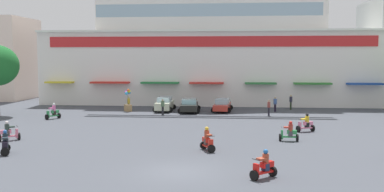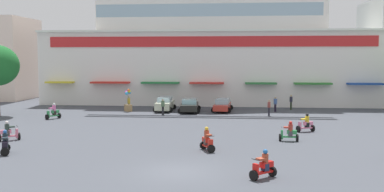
{
  "view_description": "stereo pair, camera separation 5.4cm",
  "coord_description": "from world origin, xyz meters",
  "views": [
    {
      "loc": [
        2.63,
        -21.7,
        5.96
      ],
      "look_at": [
        -0.44,
        12.51,
        2.88
      ],
      "focal_mm": 39.69,
      "sensor_mm": 36.0,
      "label": 1
    },
    {
      "loc": [
        2.68,
        -21.7,
        5.96
      ],
      "look_at": [
        -0.44,
        12.51,
        2.88
      ],
      "focal_mm": 39.69,
      "sensor_mm": 36.0,
      "label": 2
    }
  ],
  "objects": [
    {
      "name": "pedestrian_1",
      "position": [
        -8.82,
        25.32,
        0.95
      ],
      "size": [
        0.42,
        0.42,
        1.64
      ],
      "color": "black",
      "rests_on": "ground"
    },
    {
      "name": "colonial_building",
      "position": [
        0.0,
        35.19,
        8.2
      ],
      "size": [
        43.18,
        14.24,
        18.67
      ],
      "color": "white",
      "rests_on": "ground"
    },
    {
      "name": "scooter_rider_3",
      "position": [
        8.78,
        12.97,
        0.62
      ],
      "size": [
        1.56,
        1.03,
        1.51
      ],
      "color": "black",
      "rests_on": "ground"
    },
    {
      "name": "parked_car_1",
      "position": [
        -1.82,
        24.68,
        0.73
      ],
      "size": [
        2.54,
        4.56,
        1.44
      ],
      "color": "black",
      "rests_on": "ground"
    },
    {
      "name": "scooter_rider_6",
      "position": [
        -11.28,
        3.18,
        0.62
      ],
      "size": [
        1.09,
        1.52,
        1.5
      ],
      "color": "black",
      "rests_on": "ground"
    },
    {
      "name": "parked_car_2",
      "position": [
        1.79,
        25.51,
        0.72
      ],
      "size": [
        2.45,
        4.61,
        1.43
      ],
      "color": "#AD2F25",
      "rests_on": "ground"
    },
    {
      "name": "scooter_rider_0",
      "position": [
        1.21,
        5.14,
        0.64
      ],
      "size": [
        1.07,
        1.44,
        1.56
      ],
      "color": "black",
      "rests_on": "ground"
    },
    {
      "name": "scooter_rider_1",
      "position": [
        -13.27,
        7.24,
        0.6
      ],
      "size": [
        1.45,
        1.31,
        1.45
      ],
      "color": "black",
      "rests_on": "ground"
    },
    {
      "name": "ground_plane",
      "position": [
        0.0,
        13.0,
        0.0
      ],
      "size": [
        128.0,
        128.0,
        0.0
      ],
      "primitive_type": "plane",
      "color": "#454851"
    },
    {
      "name": "parked_car_0",
      "position": [
        -4.7,
        25.41,
        0.79
      ],
      "size": [
        2.25,
        4.5,
        1.58
      ],
      "color": "beige",
      "rests_on": "ground"
    },
    {
      "name": "scooter_rider_4",
      "position": [
        4.34,
        -0.87,
        0.61
      ],
      "size": [
        1.42,
        1.33,
        1.47
      ],
      "color": "black",
      "rests_on": "ground"
    },
    {
      "name": "scooter_rider_2",
      "position": [
        6.89,
        8.9,
        0.6
      ],
      "size": [
        1.37,
        0.56,
        1.46
      ],
      "color": "black",
      "rests_on": "ground"
    },
    {
      "name": "balloon_vendor_cart",
      "position": [
        -8.75,
        24.69,
        1.05
      ],
      "size": [
        1.02,
        1.08,
        2.54
      ],
      "color": "#9A7A4E",
      "rests_on": "ground"
    },
    {
      "name": "flank_building_left",
      "position": [
        -30.66,
        37.61,
        5.87
      ],
      "size": [
        8.37,
        8.9,
        11.73
      ],
      "color": "beige",
      "rests_on": "ground"
    },
    {
      "name": "pedestrian_2",
      "position": [
        9.66,
        27.85,
        1.0
      ],
      "size": [
        0.39,
        0.39,
        1.74
      ],
      "color": "black",
      "rests_on": "ground"
    },
    {
      "name": "pedestrian_3",
      "position": [
        -4.39,
        22.04,
        0.95
      ],
      "size": [
        0.37,
        0.37,
        1.68
      ],
      "color": "black",
      "rests_on": "ground"
    },
    {
      "name": "pedestrian_0",
      "position": [
        6.66,
        22.37,
        0.97
      ],
      "size": [
        0.42,
        0.42,
        1.67
      ],
      "color": "#23212C",
      "rests_on": "ground"
    },
    {
      "name": "pedestrian_4",
      "position": [
        7.67,
        25.86,
        0.95
      ],
      "size": [
        0.53,
        0.53,
        1.67
      ],
      "color": "black",
      "rests_on": "ground"
    },
    {
      "name": "scooter_rider_5",
      "position": [
        -14.65,
        18.2,
        0.64
      ],
      "size": [
        1.28,
        1.51,
        1.55
      ],
      "color": "black",
      "rests_on": "ground"
    }
  ]
}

